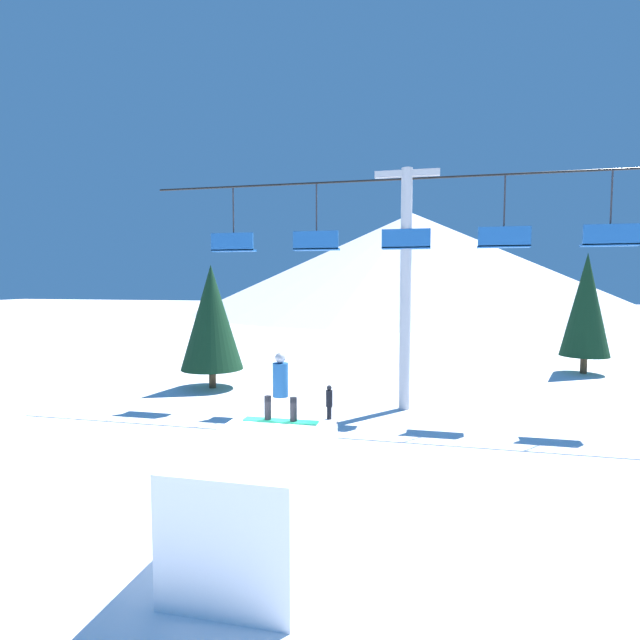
% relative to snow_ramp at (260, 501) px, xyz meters
% --- Properties ---
extents(ground_plane, '(220.00, 220.00, 0.00)m').
position_rel_snow_ramp_xyz_m(ground_plane, '(-0.89, 0.93, -1.05)').
color(ground_plane, white).
extents(mountain_ridge, '(70.81, 70.81, 16.03)m').
position_rel_snow_ramp_xyz_m(mountain_ridge, '(-0.89, 75.47, 6.97)').
color(mountain_ridge, silver).
rests_on(mountain_ridge, ground_plane).
extents(snow_ramp, '(2.12, 3.41, 2.10)m').
position_rel_snow_ramp_xyz_m(snow_ramp, '(0.00, 0.00, 0.00)').
color(snow_ramp, white).
rests_on(snow_ramp, ground_plane).
extents(snowboarder, '(1.54, 0.31, 1.40)m').
position_rel_snow_ramp_xyz_m(snowboarder, '(-0.04, 1.37, 1.74)').
color(snowboarder, '#1E9E6B').
rests_on(snowboarder, snow_ramp).
extents(chairlift, '(20.42, 0.44, 9.13)m').
position_rel_snow_ramp_xyz_m(chairlift, '(1.84, 11.12, 4.52)').
color(chairlift, '#B2B2B7').
rests_on(chairlift, ground_plane).
extents(pine_tree_near, '(2.85, 2.85, 5.68)m').
position_rel_snow_ramp_xyz_m(pine_tree_near, '(-7.03, 13.03, 2.23)').
color(pine_tree_near, '#4C3823').
rests_on(pine_tree_near, ground_plane).
extents(pine_tree_far, '(2.50, 2.50, 6.44)m').
position_rel_snow_ramp_xyz_m(pine_tree_far, '(10.75, 20.87, 2.63)').
color(pine_tree_far, '#4C3823').
rests_on(pine_tree_far, ground_plane).
extents(distant_skier, '(0.24, 0.24, 1.23)m').
position_rel_snow_ramp_xyz_m(distant_skier, '(-0.68, 9.09, -0.38)').
color(distant_skier, black).
rests_on(distant_skier, ground_plane).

